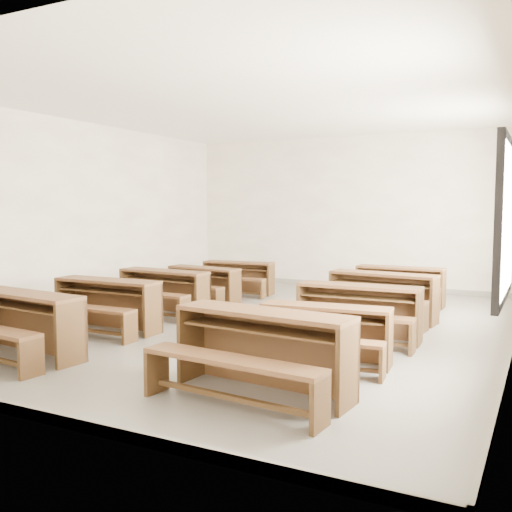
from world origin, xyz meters
The scene contains 11 objects.
room centered at (0.09, 0.00, 2.14)m, with size 8.50×8.50×3.20m.
desk_set_0 centered at (-1.54, -2.91, 0.43)m, with size 1.72×1.01×0.74m.
desk_set_1 centered at (-1.63, -1.41, 0.42)m, with size 1.60×0.85×0.72m.
desk_set_2 centered at (-1.69, -0.02, 0.41)m, with size 1.59×0.87×0.70m.
desk_set_3 centered at (-1.69, 1.18, 0.37)m, with size 1.49×0.90×0.64m.
desk_set_4 centered at (-1.63, 2.38, 0.37)m, with size 1.48×0.87×0.63m.
desk_set_5 centered at (1.50, -2.83, 0.45)m, with size 1.79×1.04×0.77m.
desk_set_6 centered at (1.66, -1.60, 0.37)m, with size 1.49×0.88×0.64m.
desk_set_7 centered at (1.65, -0.34, 0.42)m, with size 1.62×0.88×0.71m.
desk_set_8 centered at (1.60, 1.02, 0.42)m, with size 1.68×0.99×0.72m.
desk_set_9 centered at (1.53, 2.49, 0.39)m, with size 1.50×0.79×0.67m.
Camera 1 is at (3.80, -7.40, 1.73)m, focal length 40.00 mm.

